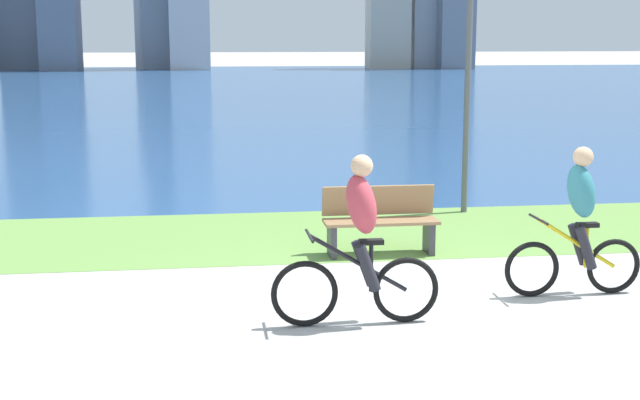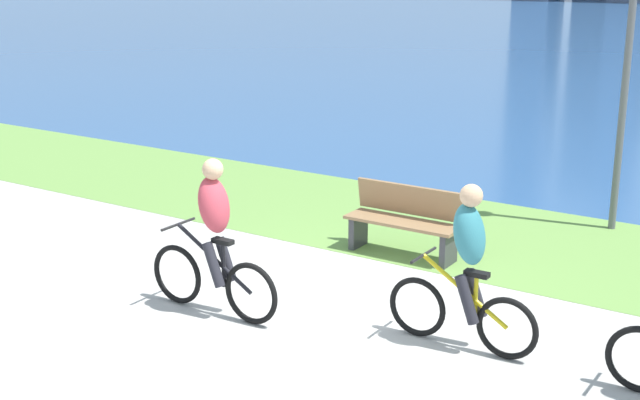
{
  "view_description": "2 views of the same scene",
  "coord_description": "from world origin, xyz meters",
  "px_view_note": "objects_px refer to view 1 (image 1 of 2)",
  "views": [
    {
      "loc": [
        -2.35,
        -9.04,
        2.84
      ],
      "look_at": [
        -1.05,
        0.56,
        1.03
      ],
      "focal_mm": 49.44,
      "sensor_mm": 36.0,
      "label": 1
    },
    {
      "loc": [
        4.86,
        -7.36,
        3.72
      ],
      "look_at": [
        -0.54,
        0.88,
        0.94
      ],
      "focal_mm": 48.81,
      "sensor_mm": 36.0,
      "label": 2
    }
  ],
  "objects_px": {
    "cyclist_trailing": "(578,222)",
    "lamppost_tall": "(468,57)",
    "bench_near_path": "(380,221)",
    "cyclist_lead": "(360,242)"
  },
  "relations": [
    {
      "from": "cyclist_lead",
      "to": "bench_near_path",
      "type": "distance_m",
      "value": 2.94
    },
    {
      "from": "bench_near_path",
      "to": "lamppost_tall",
      "type": "relative_size",
      "value": 0.39
    },
    {
      "from": "cyclist_trailing",
      "to": "cyclist_lead",
      "type": "bearing_deg",
      "value": -165.21
    },
    {
      "from": "cyclist_trailing",
      "to": "bench_near_path",
      "type": "distance_m",
      "value": 2.8
    },
    {
      "from": "cyclist_lead",
      "to": "cyclist_trailing",
      "type": "xyz_separation_m",
      "value": [
        2.57,
        0.68,
        -0.01
      ]
    },
    {
      "from": "cyclist_lead",
      "to": "lamppost_tall",
      "type": "relative_size",
      "value": 0.45
    },
    {
      "from": "cyclist_trailing",
      "to": "lamppost_tall",
      "type": "distance_m",
      "value": 5.01
    },
    {
      "from": "cyclist_trailing",
      "to": "lamppost_tall",
      "type": "height_order",
      "value": "lamppost_tall"
    },
    {
      "from": "cyclist_lead",
      "to": "lamppost_tall",
      "type": "xyz_separation_m",
      "value": [
        2.72,
        5.39,
        1.67
      ]
    },
    {
      "from": "cyclist_lead",
      "to": "cyclist_trailing",
      "type": "distance_m",
      "value": 2.66
    }
  ]
}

